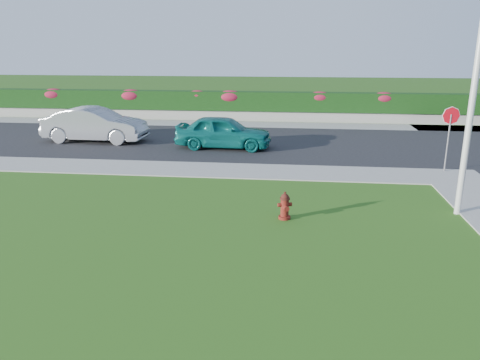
# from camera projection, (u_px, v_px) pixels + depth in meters

# --- Properties ---
(ground) EXTENTS (120.00, 120.00, 0.00)m
(ground) POSITION_uv_depth(u_px,v_px,m) (200.00, 307.00, 8.08)
(ground) COLOR black
(ground) RESTS_ON ground
(street_far) EXTENTS (26.00, 8.00, 0.04)m
(street_far) POSITION_uv_depth(u_px,v_px,m) (153.00, 140.00, 21.98)
(street_far) COLOR black
(street_far) RESTS_ON ground
(sidewalk_far) EXTENTS (24.00, 2.00, 0.04)m
(sidewalk_far) POSITION_uv_depth(u_px,v_px,m) (88.00, 166.00, 17.31)
(sidewalk_far) COLOR gray
(sidewalk_far) RESTS_ON ground
(curb_corner) EXTENTS (2.00, 2.00, 0.04)m
(curb_corner) POSITION_uv_depth(u_px,v_px,m) (454.00, 177.00, 15.90)
(curb_corner) COLOR gray
(curb_corner) RESTS_ON ground
(sidewalk_beyond) EXTENTS (34.00, 2.00, 0.04)m
(sidewalk_beyond) POSITION_uv_depth(u_px,v_px,m) (248.00, 125.00, 26.31)
(sidewalk_beyond) COLOR gray
(sidewalk_beyond) RESTS_ON ground
(retaining_wall) EXTENTS (34.00, 0.40, 0.60)m
(retaining_wall) POSITION_uv_depth(u_px,v_px,m) (251.00, 116.00, 27.66)
(retaining_wall) COLOR gray
(retaining_wall) RESTS_ON ground
(hedge) EXTENTS (32.00, 0.90, 1.10)m
(hedge) POSITION_uv_depth(u_px,v_px,m) (251.00, 101.00, 27.52)
(hedge) COLOR black
(hedge) RESTS_ON retaining_wall
(fire_hydrant) EXTENTS (0.38, 0.36, 0.73)m
(fire_hydrant) POSITION_uv_depth(u_px,v_px,m) (285.00, 206.00, 12.06)
(fire_hydrant) COLOR #4A0C0B
(fire_hydrant) RESTS_ON ground
(sedan_teal) EXTENTS (4.17, 1.82, 1.40)m
(sedan_teal) POSITION_uv_depth(u_px,v_px,m) (223.00, 132.00, 20.12)
(sedan_teal) COLOR #0D6762
(sedan_teal) RESTS_ON street_far
(sedan_silver) EXTENTS (4.75, 1.79, 1.55)m
(sedan_silver) POSITION_uv_depth(u_px,v_px,m) (95.00, 125.00, 21.45)
(sedan_silver) COLOR #94979B
(sedan_silver) RESTS_ON street_far
(utility_pole) EXTENTS (0.16, 0.16, 5.83)m
(utility_pole) POSITION_uv_depth(u_px,v_px,m) (472.00, 104.00, 11.72)
(utility_pole) COLOR silver
(utility_pole) RESTS_ON ground
(stop_sign) EXTENTS (0.63, 0.11, 2.32)m
(stop_sign) POSITION_uv_depth(u_px,v_px,m) (450.00, 124.00, 16.14)
(stop_sign) COLOR slate
(stop_sign) RESTS_ON ground
(flower_clump_a) EXTENTS (1.39, 0.90, 0.70)m
(flower_clump_a) POSITION_uv_depth(u_px,v_px,m) (54.00, 94.00, 28.67)
(flower_clump_a) COLOR #AA1D3F
(flower_clump_a) RESTS_ON hedge
(flower_clump_b) EXTENTS (1.46, 0.94, 0.73)m
(flower_clump_b) POSITION_uv_depth(u_px,v_px,m) (131.00, 95.00, 28.14)
(flower_clump_b) COLOR #AA1D3F
(flower_clump_b) RESTS_ON hedge
(flower_clump_c) EXTENTS (1.12, 0.72, 0.56)m
(flower_clump_c) POSITION_uv_depth(u_px,v_px,m) (197.00, 95.00, 27.68)
(flower_clump_c) COLOR #AA1D3F
(flower_clump_c) RESTS_ON hedge
(flower_clump_d) EXTENTS (1.46, 0.94, 0.73)m
(flower_clump_d) POSITION_uv_depth(u_px,v_px,m) (230.00, 97.00, 27.49)
(flower_clump_d) COLOR #AA1D3F
(flower_clump_d) RESTS_ON hedge
(flower_clump_e) EXTENTS (1.28, 0.82, 0.64)m
(flower_clump_e) POSITION_uv_depth(u_px,v_px,m) (320.00, 97.00, 26.91)
(flower_clump_e) COLOR #AA1D3F
(flower_clump_e) RESTS_ON hedge
(flower_clump_f) EXTENTS (1.32, 0.85, 0.66)m
(flower_clump_f) POSITION_uv_depth(u_px,v_px,m) (384.00, 98.00, 26.52)
(flower_clump_f) COLOR #AA1D3F
(flower_clump_f) RESTS_ON hedge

